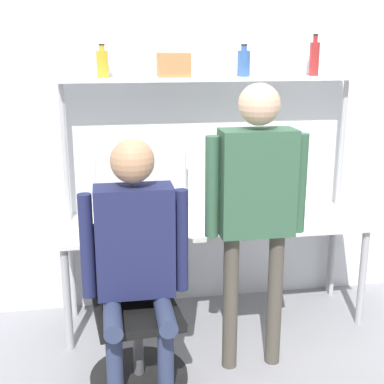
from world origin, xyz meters
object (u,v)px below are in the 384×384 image
Objects in this scene: cell_phone at (172,227)px; bottle_red at (314,58)px; bottle_amber at (102,64)px; storage_box at (174,65)px; office_chair at (137,335)px; bottle_blue at (244,63)px; laptop at (137,220)px; monitor at (141,181)px; person_seated at (135,246)px; person_standing at (256,193)px.

bottle_red reaches higher than cell_phone.
bottle_amber is 1.04× the size of storage_box.
bottle_blue is (0.82, 0.83, 1.49)m from office_chair.
bottle_blue is (0.54, 0.27, 1.04)m from cell_phone.
storage_box is (0.28, 0.25, 0.98)m from laptop.
cell_phone is at bearing 63.53° from office_chair.
bottle_amber is at bearing 176.96° from monitor.
office_chair is at bearing 95.61° from person_seated.
monitor is 3.04× the size of storage_box.
monitor is 0.31m from laptop.
monitor is at bearing -179.01° from bottle_blue.
office_chair is 1.89m from bottle_blue.
bottle_amber is (-0.40, 0.27, 1.04)m from cell_phone.
storage_box reaches higher than monitor.
person_standing is 6.07× the size of bottle_red.
laptop is 1.41× the size of bottle_blue.
monitor is at bearing 83.25° from person_seated.
person_seated is 6.69× the size of bottle_blue.
laptop is 0.23m from cell_phone.
cell_phone is 1.51m from bottle_red.
cell_phone is 0.54× the size of bottle_red.
storage_box is at bearing 77.62° from cell_phone.
bottle_red reaches higher than laptop.
office_chair is 3.27× the size of bottle_red.
monitor is 2.93× the size of bottle_amber.
cell_phone is at bearing -33.84° from bottle_amber.
cell_phone is 1.15m from bottle_amber.
bottle_red is at bearing 14.67° from cell_phone.
bottle_red is (1.31, 0.88, 0.96)m from person_seated.
monitor is 2.95× the size of bottle_blue.
bottle_red is 1.35× the size of storage_box.
monitor is at bearing 82.62° from office_chair.
person_standing is at bearing 6.31° from person_seated.
person_standing reaches higher than monitor.
laptop is 0.78m from office_chair.
laptop is 0.21× the size of person_seated.
monitor reaches higher than cell_phone.
person_seated is 1.31m from storage_box.
storage_box is (0.46, -0.00, -0.01)m from bottle_amber.
monitor is 0.99m from person_standing.
bottle_amber is (-0.13, 0.88, 0.93)m from person_seated.
bottle_red is at bearing 0.58° from monitor.
bottle_blue reaches higher than person_standing.
cell_phone is (0.17, -0.26, -0.25)m from monitor.
bottle_blue is at bearing -0.00° from storage_box.
monitor is 1.06m from bottle_blue.
storage_box is at bearing 3.00° from monitor.
person_seated is 0.84× the size of person_standing.
person_seated is at bearing -96.75° from monitor.
cell_phone is at bearing -56.10° from monitor.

